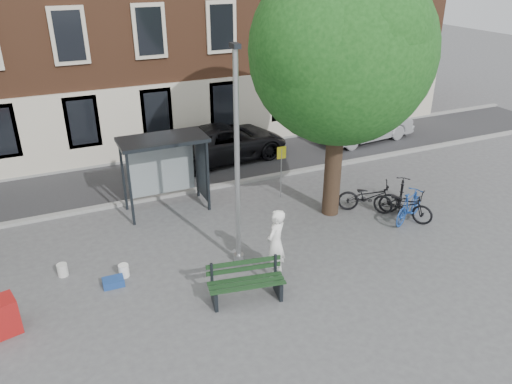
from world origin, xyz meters
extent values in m
plane|color=#4C4C4F|center=(0.00, 0.00, 0.00)|extent=(90.00, 90.00, 0.00)
cube|color=#28282B|center=(0.00, 7.00, 0.01)|extent=(40.00, 4.00, 0.01)
cube|color=gray|center=(0.00, 5.00, 0.06)|extent=(40.00, 0.25, 0.12)
cube|color=gray|center=(0.00, 9.00, 0.06)|extent=(40.00, 0.25, 0.12)
cylinder|color=#9EA0A3|center=(0.00, 0.00, 3.00)|extent=(0.14, 0.14, 6.00)
cylinder|color=#9EA0A3|center=(0.00, 0.00, 0.12)|extent=(0.28, 0.28, 0.24)
cube|color=#1E2328|center=(0.00, 0.00, 6.05)|extent=(0.18, 0.35, 0.12)
cylinder|color=black|center=(4.00, 1.50, 1.70)|extent=(0.56, 0.56, 3.40)
sphere|color=#154414|center=(4.00, 1.50, 5.40)|extent=(5.60, 5.60, 5.60)
sphere|color=#154414|center=(4.90, 1.90, 5.90)|extent=(3.92, 3.92, 3.92)
sphere|color=#154414|center=(3.20, 1.20, 5.70)|extent=(4.20, 4.20, 4.20)
sphere|color=#154414|center=(4.20, 0.60, 6.00)|extent=(3.64, 3.64, 3.64)
cube|color=#1E2328|center=(-2.30, 3.40, 1.25)|extent=(0.08, 0.08, 2.50)
cube|color=#1E2328|center=(0.30, 3.40, 1.25)|extent=(0.08, 0.08, 2.50)
cube|color=#1E2328|center=(-2.30, 4.60, 1.25)|extent=(0.08, 0.08, 2.50)
cube|color=#1E2328|center=(0.30, 4.60, 1.25)|extent=(0.08, 0.08, 2.50)
cube|color=#1E2328|center=(-1.00, 4.00, 2.56)|extent=(2.85, 1.45, 0.12)
cube|color=#8C999E|center=(-1.00, 4.60, 1.38)|extent=(2.34, 0.04, 2.00)
cube|color=#1E2328|center=(0.30, 4.00, 1.38)|extent=(0.12, 1.14, 2.12)
cube|color=#D84C19|center=(0.37, 4.00, 1.38)|extent=(0.02, 0.90, 1.62)
imported|color=white|center=(0.67, -1.02, 0.99)|extent=(0.86, 0.81, 1.98)
cube|color=#1E2328|center=(-1.32, -1.60, 0.25)|extent=(0.19, 0.62, 0.50)
cube|color=#1E2328|center=(0.32, -1.89, 0.25)|extent=(0.19, 0.62, 0.50)
cube|color=#18361A|center=(-0.53, -1.94, 0.52)|extent=(1.94, 0.47, 0.04)
cube|color=#18361A|center=(-0.50, -1.74, 0.52)|extent=(1.94, 0.47, 0.04)
cube|color=#18361A|center=(-0.47, -1.55, 0.52)|extent=(1.94, 0.47, 0.04)
cube|color=#18361A|center=(-0.45, -1.44, 0.74)|extent=(1.92, 0.39, 0.11)
cube|color=#18361A|center=(-0.45, -1.44, 0.94)|extent=(1.92, 0.39, 0.11)
imported|color=black|center=(5.25, 1.06, 0.55)|extent=(2.17, 1.72, 1.10)
imported|color=#1A4294|center=(6.04, -0.06, 0.54)|extent=(1.84, 1.23, 1.08)
imported|color=black|center=(5.95, 0.14, 0.53)|extent=(1.66, 2.08, 1.06)
imported|color=black|center=(6.50, 0.90, 0.50)|extent=(1.46, 1.54, 0.99)
imported|color=black|center=(2.55, 7.69, 0.76)|extent=(5.65, 3.01, 1.51)
imported|color=#93969A|center=(9.45, 7.16, 0.78)|extent=(4.91, 2.16, 1.57)
cube|color=navy|center=(-3.50, 0.30, 0.10)|extent=(0.56, 0.42, 0.20)
cylinder|color=silver|center=(-4.69, 1.33, 0.18)|extent=(0.37, 0.37, 0.36)
cylinder|color=white|center=(-3.16, 0.60, 0.18)|extent=(0.33, 0.33, 0.36)
cylinder|color=white|center=(-6.17, -0.14, 0.18)|extent=(0.32, 0.32, 0.36)
cylinder|color=#9EA0A3|center=(3.00, 3.27, 0.94)|extent=(0.04, 0.04, 1.89)
cube|color=yellow|center=(3.00, 3.27, 1.73)|extent=(0.34, 0.04, 0.44)
camera|label=1|loc=(-4.53, -11.27, 7.98)|focal=35.00mm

